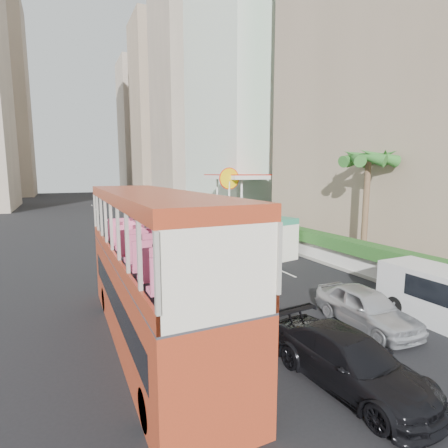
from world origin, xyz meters
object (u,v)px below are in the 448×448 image
double_decker_bus (152,269)px  shell_station (245,199)px  car_silver_lane_a (205,285)px  minibus_far (256,234)px  van_asset (208,249)px  car_silver_lane_b (365,326)px  panel_van_far (191,217)px  palm_tree (365,211)px  minibus_near (210,232)px  car_black (348,385)px

double_decker_bus → shell_station: bearing=55.2°
car_silver_lane_a → minibus_far: 8.03m
van_asset → shell_station: bearing=54.0°
car_silver_lane_a → car_silver_lane_b: car_silver_lane_b is taller
car_silver_lane_b → panel_van_far: panel_van_far is taller
shell_station → double_decker_bus: bearing=-124.8°
palm_tree → minibus_near: bearing=128.7°
panel_van_far → shell_station: bearing=-7.1°
double_decker_bus → palm_tree: palm_tree is taller
double_decker_bus → van_asset: (7.22, 12.60, -2.53)m
double_decker_bus → car_black: double_decker_bus is taller
car_silver_lane_a → minibus_near: bearing=58.0°
car_black → palm_tree: 13.46m
car_black → double_decker_bus: bearing=126.8°
car_silver_lane_b → minibus_near: (-0.15, 14.36, 1.34)m
double_decker_bus → van_asset: size_ratio=2.19×
car_silver_lane_a → panel_van_far: panel_van_far is taller
car_black → minibus_far: minibus_far is taller
double_decker_bus → palm_tree: size_ratio=1.72×
car_silver_lane_b → minibus_far: size_ratio=0.69×
car_silver_lane_a → panel_van_far: (6.29, 19.38, 0.99)m
minibus_far → palm_tree: (3.97, -5.99, 2.02)m
car_silver_lane_b → car_black: 4.14m
car_silver_lane_b → minibus_far: 12.48m
shell_station → car_black: bearing=-113.3°
minibus_near → panel_van_far: minibus_near is taller
car_silver_lane_b → car_black: bearing=-139.8°
panel_van_far → minibus_near: bearing=-98.7°
minibus_far → shell_station: bearing=54.7°
minibus_far → panel_van_far: size_ratio=1.25×
double_decker_bus → minibus_near: size_ratio=1.83×
double_decker_bus → car_black: 6.72m
double_decker_bus → van_asset: double_decker_bus is taller
double_decker_bus → shell_station: size_ratio=1.38×
double_decker_bus → palm_tree: (13.80, 4.00, 0.85)m
car_silver_lane_a → minibus_near: (3.43, 7.33, 1.34)m
minibus_near → minibus_far: minibus_far is taller
van_asset → minibus_near: size_ratio=0.83×
palm_tree → car_black: bearing=-138.1°
minibus_near → double_decker_bus: bearing=-111.6°
van_asset → shell_station: 13.89m
palm_tree → shell_station: bearing=83.4°
minibus_near → shell_station: size_ratio=0.75×
minibus_near → palm_tree: size_ratio=0.94×
panel_van_far → car_black: bearing=-97.1°
double_decker_bus → car_silver_lane_a: size_ratio=2.85×
double_decker_bus → car_silver_lane_b: (7.39, -2.18, -2.53)m
car_black → van_asset: bearing=75.5°
car_black → minibus_near: size_ratio=0.81×
car_silver_lane_b → shell_station: (8.61, 25.18, 2.75)m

